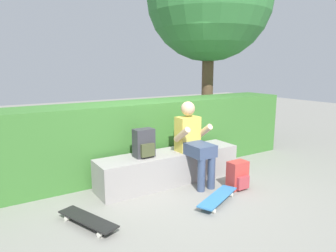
{
  "coord_description": "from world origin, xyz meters",
  "views": [
    {
      "loc": [
        -2.38,
        -3.33,
        1.72
      ],
      "look_at": [
        0.06,
        0.54,
        0.83
      ],
      "focal_mm": 32.82,
      "sensor_mm": 36.0,
      "label": 1
    }
  ],
  "objects_px": {
    "bench_main": "(170,167)",
    "skateboard_beside_bench": "(88,219)",
    "person_skater": "(193,140)",
    "skateboard_near_person": "(218,197)",
    "backpack_on_ground": "(238,176)",
    "backpack_on_bench": "(144,143)"
  },
  "relations": [
    {
      "from": "skateboard_near_person",
      "to": "backpack_on_bench",
      "type": "relative_size",
      "value": 2.03
    },
    {
      "from": "skateboard_near_person",
      "to": "bench_main",
      "type": "bearing_deg",
      "value": 97.41
    },
    {
      "from": "skateboard_beside_bench",
      "to": "backpack_on_ground",
      "type": "xyz_separation_m",
      "value": [
        2.15,
        -0.11,
        0.12
      ]
    },
    {
      "from": "person_skater",
      "to": "backpack_on_ground",
      "type": "height_order",
      "value": "person_skater"
    },
    {
      "from": "person_skater",
      "to": "backpack_on_ground",
      "type": "relative_size",
      "value": 3.03
    },
    {
      "from": "person_skater",
      "to": "skateboard_beside_bench",
      "type": "relative_size",
      "value": 1.48
    },
    {
      "from": "bench_main",
      "to": "skateboard_near_person",
      "type": "bearing_deg",
      "value": -82.59
    },
    {
      "from": "bench_main",
      "to": "skateboard_beside_bench",
      "type": "bearing_deg",
      "value": -156.77
    },
    {
      "from": "backpack_on_bench",
      "to": "backpack_on_ground",
      "type": "relative_size",
      "value": 1.0
    },
    {
      "from": "skateboard_near_person",
      "to": "skateboard_beside_bench",
      "type": "distance_m",
      "value": 1.63
    },
    {
      "from": "skateboard_near_person",
      "to": "skateboard_beside_bench",
      "type": "bearing_deg",
      "value": 168.52
    },
    {
      "from": "backpack_on_bench",
      "to": "skateboard_near_person",
      "type": "bearing_deg",
      "value": -59.49
    },
    {
      "from": "bench_main",
      "to": "skateboard_beside_bench",
      "type": "xyz_separation_m",
      "value": [
        -1.47,
        -0.63,
        -0.16
      ]
    },
    {
      "from": "bench_main",
      "to": "backpack_on_ground",
      "type": "relative_size",
      "value": 5.62
    },
    {
      "from": "bench_main",
      "to": "skateboard_beside_bench",
      "type": "relative_size",
      "value": 2.74
    },
    {
      "from": "bench_main",
      "to": "skateboard_near_person",
      "type": "height_order",
      "value": "bench_main"
    },
    {
      "from": "person_skater",
      "to": "skateboard_beside_bench",
      "type": "bearing_deg",
      "value": -166.81
    },
    {
      "from": "skateboard_beside_bench",
      "to": "backpack_on_ground",
      "type": "relative_size",
      "value": 2.05
    },
    {
      "from": "bench_main",
      "to": "skateboard_near_person",
      "type": "xyz_separation_m",
      "value": [
        0.12,
        -0.95,
        -0.16
      ]
    },
    {
      "from": "person_skater",
      "to": "bench_main",
      "type": "bearing_deg",
      "value": 140.43
    },
    {
      "from": "backpack_on_bench",
      "to": "skateboard_beside_bench",
      "type": "bearing_deg",
      "value": -149.06
    },
    {
      "from": "skateboard_near_person",
      "to": "backpack_on_ground",
      "type": "bearing_deg",
      "value": 20.73
    }
  ]
}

